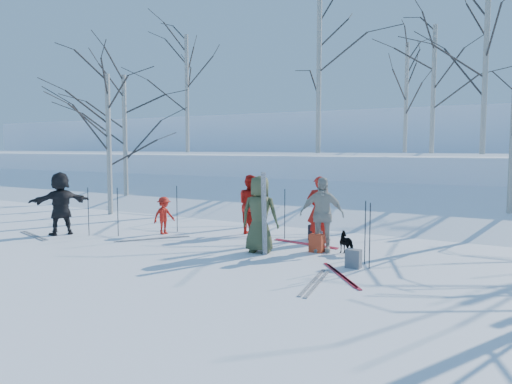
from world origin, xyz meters
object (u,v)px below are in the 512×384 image
Objects in this scene: skier_olive_center at (260,214)px; skier_cream_east at (322,215)px; skier_redor_behind at (251,204)px; backpack_red at (317,243)px; skier_red_seated at (164,215)px; skier_red_north at (319,210)px; skier_grey_west at (61,203)px; backpack_grey at (353,259)px; dog at (348,243)px; backpack_dark at (316,232)px.

skier_cream_east is (1.20, 0.82, -0.02)m from skier_olive_center.
skier_redor_behind is 2.97m from backpack_red.
skier_red_seated is at bearing 179.68° from backpack_red.
skier_red_north reaches higher than skier_redor_behind.
skier_redor_behind is 0.95× the size of skier_grey_west.
skier_grey_west is 8.43m from backpack_grey.
skier_red_north is 1.59m from dog.
dog is at bearing -18.26° from skier_cream_east.
backpack_dark is at bearing -147.91° from skier_redor_behind.
dog is at bearing -74.93° from skier_red_seated.
skier_red_seated is at bearing -24.44° from skier_olive_center.
backpack_grey is (1.20, -1.13, -0.69)m from skier_cream_east.
skier_olive_center is at bearing -28.34° from dog.
backpack_dark is (-1.94, 2.44, 0.01)m from backpack_grey.
skier_red_seated is 0.60× the size of skier_cream_east.
skier_red_seated is 1.72× the size of dog.
skier_redor_behind is at bearing -176.35° from backpack_dark.
skier_red_north is 1.62× the size of skier_red_seated.
backpack_dark is at bearing 140.57° from skier_grey_west.
dog is (5.41, 0.12, -0.27)m from skier_red_seated.
skier_olive_center is at bearing 154.79° from skier_redor_behind.
skier_redor_behind reaches higher than skier_red_seated.
skier_redor_behind is at bearing -45.28° from skier_red_seated.
dog is 0.72m from backpack_red.
backpack_red is 1.11× the size of backpack_grey.
skier_redor_behind is 1.59× the size of skier_red_seated.
skier_red_seated is at bearing 159.37° from skier_cream_east.
backpack_grey is at bearing -38.79° from backpack_red.
skier_olive_center is 6.04m from skier_grey_west.
skier_red_seated is 4.79m from skier_cream_east.
skier_grey_west is at bearing -167.82° from backpack_red.
skier_cream_east reaches higher than backpack_red.
backpack_grey is at bearing -51.52° from backpack_dark.
skier_olive_center reaches higher than skier_grey_west.
dog is at bearing 111.08° from skier_red_north.
skier_grey_west is (-7.19, -1.65, 0.01)m from skier_cream_east.
skier_red_north is 4.42m from skier_red_seated.
skier_olive_center is 1.05× the size of skier_red_north.
dog is (1.13, -0.94, -0.60)m from skier_red_north.
skier_grey_west is 4.21× the size of backpack_red.
skier_cream_east is 2.85× the size of dog.
skier_grey_west is at bearing -41.16° from dog.
skier_red_seated is 4.29m from backpack_dark.
backpack_red is (7.12, 1.54, -0.67)m from skier_grey_west.
dog reaches higher than backpack_dark.
skier_red_seated is 2.64× the size of backpack_dark.
backpack_red is (-0.07, -0.11, -0.67)m from skier_cream_east.
skier_cream_east is at bearing -175.36° from skier_redor_behind.
backpack_red is at bearing -160.92° from skier_olive_center.
skier_redor_behind is at bearing -66.52° from skier_olive_center.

